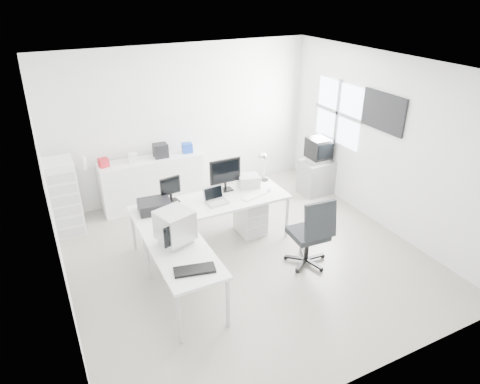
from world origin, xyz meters
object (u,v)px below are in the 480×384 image
laptop (217,198)px  tv_cabinet (316,177)px  crt_monitor (175,227)px  side_desk (185,278)px  lcd_monitor_small (171,190)px  laser_printer (249,181)px  main_desk (212,223)px  filing_cabinet (65,197)px  office_chair (308,230)px  sideboard (153,182)px  lcd_monitor_large (225,175)px  inkjet_printer (155,206)px  drawer_pedestal (250,215)px  crt_tv (319,150)px

laptop → tv_cabinet: 2.68m
crt_monitor → tv_cabinet: (3.38, 1.62, -0.66)m
side_desk → lcd_monitor_small: size_ratio=3.52×
laser_printer → lcd_monitor_small: bearing=-168.4°
main_desk → filing_cabinet: 2.43m
filing_cabinet → laptop: bearing=-36.6°
laser_printer → tv_cabinet: 1.93m
tv_cabinet → filing_cabinet: 4.55m
office_chair → sideboard: (-1.49, 2.78, -0.10)m
main_desk → lcd_monitor_large: (0.35, 0.25, 0.64)m
laser_printer → side_desk: bearing=-127.5°
laptop → crt_monitor: (-0.90, -0.75, 0.14)m
lcd_monitor_large → laptop: size_ratio=1.77×
inkjet_printer → drawer_pedestal: bearing=3.8°
tv_cabinet → filing_cabinet: (-4.50, 0.63, 0.30)m
crt_monitor → filing_cabinet: size_ratio=0.38×
filing_cabinet → inkjet_printer: bearing=-49.2°
lcd_monitor_large → main_desk: bearing=-144.7°
laptop → office_chair: bearing=-50.5°
sideboard → main_desk: bearing=-74.9°
drawer_pedestal → lcd_monitor_small: 1.42m
office_chair → tv_cabinet: office_chair is taller
crt_monitor → sideboard: bearing=63.8°
laptop → laser_printer: laptop is taller
lcd_monitor_small → laser_printer: size_ratio=1.20×
inkjet_printer → office_chair: office_chair is taller
office_chair → filing_cabinet: bearing=144.4°
side_desk → lcd_monitor_small: bearing=77.5°
laser_printer → main_desk: bearing=-150.7°
laser_printer → crt_tv: bearing=30.1°
office_chair → sideboard: bearing=122.2°
lcd_monitor_large → crt_monitor: (-1.20, -1.10, -0.03)m
drawer_pedestal → inkjet_printer: size_ratio=1.31×
side_desk → office_chair: office_chair is taller
crt_tv → filing_cabinet: 4.55m
side_desk → laser_printer: bearing=39.5°
main_desk → drawer_pedestal: size_ratio=4.00×
crt_monitor → lcd_monitor_large: bearing=25.1°
laser_printer → crt_monitor: crt_monitor is taller
lcd_monitor_small → crt_tv: (3.08, 0.52, -0.07)m
tv_cabinet → sideboard: bearing=163.0°
main_desk → sideboard: (-0.46, 1.68, 0.08)m
tv_cabinet → sideboard: size_ratio=0.36×
office_chair → drawer_pedestal: bearing=110.2°
side_desk → sideboard: 2.81m
inkjet_printer → lcd_monitor_small: lcd_monitor_small is taller
lcd_monitor_large → crt_monitor: 1.63m
filing_cabinet → main_desk: bearing=-35.4°
lcd_monitor_large → crt_monitor: bearing=-137.7°
drawer_pedestal → office_chair: bearing=-73.8°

